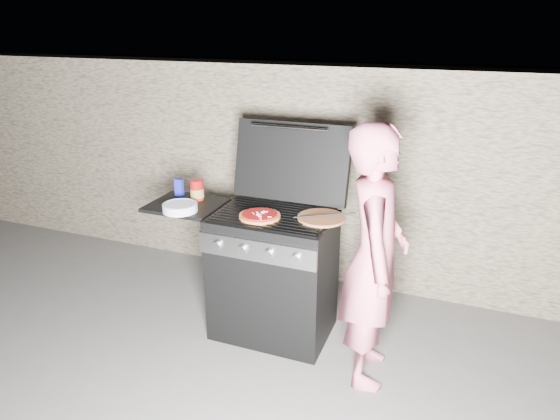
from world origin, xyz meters
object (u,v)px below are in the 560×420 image
(gas_grill, at_px, (241,269))
(person, at_px, (374,258))
(pizza_topped, at_px, (260,215))
(sauce_jar, at_px, (197,190))

(gas_grill, height_order, person, person)
(pizza_topped, xyz_separation_m, person, (0.79, -0.12, -0.12))
(person, bearing_deg, sauce_jar, 67.17)
(person, bearing_deg, pizza_topped, 70.87)
(gas_grill, xyz_separation_m, person, (0.98, -0.20, 0.35))
(person, bearing_deg, gas_grill, 67.93)
(pizza_topped, relative_size, person, 0.17)
(gas_grill, relative_size, sauce_jar, 9.06)
(sauce_jar, bearing_deg, pizza_topped, -17.41)
(sauce_jar, distance_m, person, 1.40)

